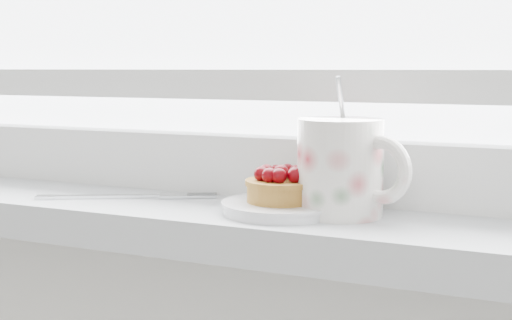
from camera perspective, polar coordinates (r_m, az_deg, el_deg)
The scene contains 4 objects.
saucer at distance 0.74m, azimuth 2.00°, elevation -3.81°, with size 0.12×0.12×0.01m, color white.
raspberry_tart at distance 0.74m, azimuth 2.01°, elevation -2.07°, with size 0.07×0.07×0.04m.
floral_mug at distance 0.72m, azimuth 6.97°, elevation -0.44°, with size 0.13×0.11×0.14m.
fork at distance 0.84m, azimuth -10.34°, elevation -2.86°, with size 0.19×0.12×0.00m.
Camera 1 is at (0.28, 1.21, 1.09)m, focal length 50.00 mm.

